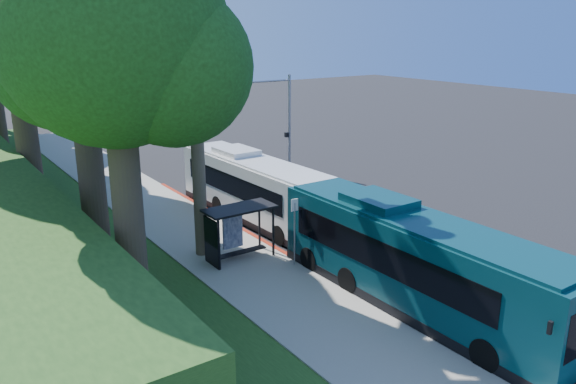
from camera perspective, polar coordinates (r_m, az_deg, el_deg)
ground at (r=32.03m, az=3.35°, el=-2.34°), size 140.00×140.00×0.00m
sidewalk at (r=28.34m, az=-8.40°, el=-4.92°), size 4.50×70.00×0.12m
red_curb at (r=26.21m, az=0.10°, el=-6.54°), size 0.25×30.00×0.13m
grass_verge at (r=31.12m, az=-22.07°, el=-4.08°), size 8.00×70.00×0.06m
bus_shelter at (r=25.37m, az=-5.57°, el=-3.19°), size 3.20×1.51×2.55m
stop_sign_pole at (r=24.50m, az=0.67°, el=-3.15°), size 0.35×0.06×3.17m
traffic_signal_pole at (r=41.07m, az=-1.03°, el=8.22°), size 4.10×0.30×7.00m
tree_0 at (r=24.64m, az=-20.71°, el=17.54°), size 8.40×8.00×15.70m
tree_2 at (r=40.37m, az=-25.90°, el=15.13°), size 8.82×8.40×15.12m
tree_6 at (r=18.74m, az=-16.95°, el=13.94°), size 7.56×7.20×13.74m
white_bus at (r=30.90m, az=-3.35°, el=0.43°), size 2.93×12.35×3.66m
teal_bus at (r=21.73m, az=12.70°, el=-6.73°), size 2.83×13.05×3.89m
pickup at (r=40.17m, az=-4.47°, el=2.60°), size 3.82×5.64×1.44m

